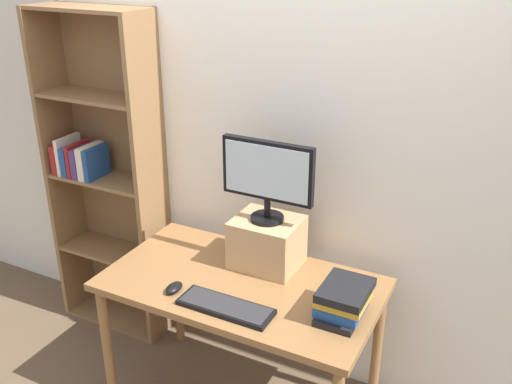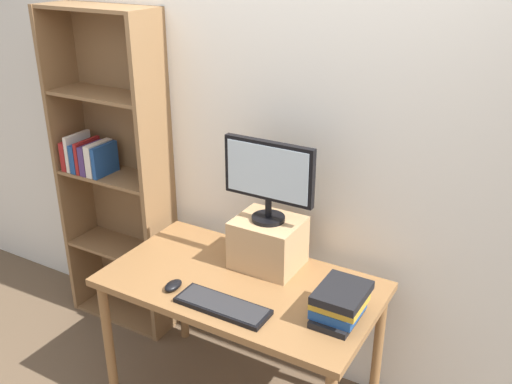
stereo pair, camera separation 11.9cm
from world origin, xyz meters
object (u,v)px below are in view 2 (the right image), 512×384
(desk, at_px, (241,296))
(book_stack, at_px, (339,303))
(keyboard, at_px, (223,306))
(bookshelf_unit, at_px, (114,173))
(computer_mouse, at_px, (173,285))
(riser_box, at_px, (268,243))
(computer_monitor, at_px, (269,176))

(desk, height_order, book_stack, book_stack)
(keyboard, bearing_deg, bookshelf_unit, 153.48)
(book_stack, bearing_deg, computer_mouse, -167.53)
(riser_box, relative_size, keyboard, 0.74)
(book_stack, bearing_deg, keyboard, -159.01)
(bookshelf_unit, height_order, computer_monitor, bookshelf_unit)
(bookshelf_unit, relative_size, computer_mouse, 18.85)
(desk, bearing_deg, computer_mouse, -138.19)
(bookshelf_unit, relative_size, keyboard, 4.49)
(riser_box, height_order, computer_mouse, riser_box)
(computer_mouse, relative_size, book_stack, 0.41)
(desk, distance_m, book_stack, 0.55)
(computer_monitor, relative_size, computer_mouse, 4.47)
(riser_box, xyz_separation_m, computer_mouse, (-0.28, -0.42, -0.11))
(riser_box, xyz_separation_m, computer_monitor, (-0.00, -0.00, 0.36))
(riser_box, bearing_deg, computer_monitor, -90.00)
(bookshelf_unit, xyz_separation_m, book_stack, (1.62, -0.39, -0.14))
(bookshelf_unit, distance_m, book_stack, 1.67)
(bookshelf_unit, bearing_deg, computer_mouse, -32.93)
(desk, height_order, bookshelf_unit, bookshelf_unit)
(computer_monitor, height_order, book_stack, computer_monitor)
(bookshelf_unit, distance_m, computer_monitor, 1.18)
(computer_monitor, bearing_deg, bookshelf_unit, 172.85)
(keyboard, xyz_separation_m, computer_mouse, (-0.29, 0.01, 0.01))
(riser_box, bearing_deg, computer_mouse, -123.82)
(bookshelf_unit, distance_m, computer_mouse, 1.04)
(computer_monitor, xyz_separation_m, computer_mouse, (-0.28, -0.41, -0.47))
(desk, xyz_separation_m, bookshelf_unit, (-1.10, 0.34, 0.31))
(bookshelf_unit, relative_size, book_stack, 7.68)
(riser_box, bearing_deg, desk, -100.64)
(desk, xyz_separation_m, keyboard, (0.04, -0.23, 0.10))
(book_stack, bearing_deg, riser_box, 153.04)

